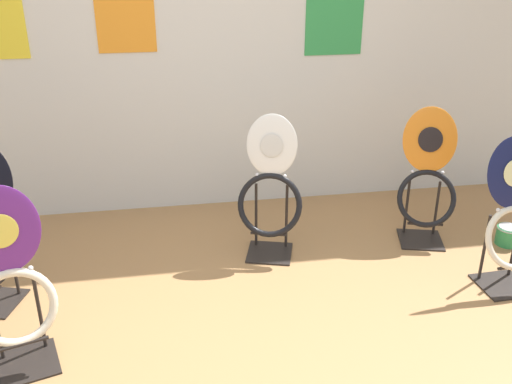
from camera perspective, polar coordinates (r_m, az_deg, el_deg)
The scene contains 5 objects.
wall_back at distance 4.03m, azimuth -5.01°, elevation 16.06°, with size 8.00×0.07×2.60m.
toilet_seat_display_orange_sun at distance 3.84m, azimuth 16.75°, elevation 1.24°, with size 0.43×0.39×0.88m.
toilet_seat_display_white_plain at distance 3.50m, azimuth 1.45°, elevation 0.19°, with size 0.43×0.35×0.90m.
toilet_seat_display_purple_note at distance 2.80m, azimuth -23.22°, elevation -9.01°, with size 0.39×0.35×0.91m.
paint_can at distance 4.12m, azimuth 23.90°, elevation -3.92°, with size 0.16×0.16×0.13m.
Camera 1 is at (-0.32, -1.90, 1.86)m, focal length 40.00 mm.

